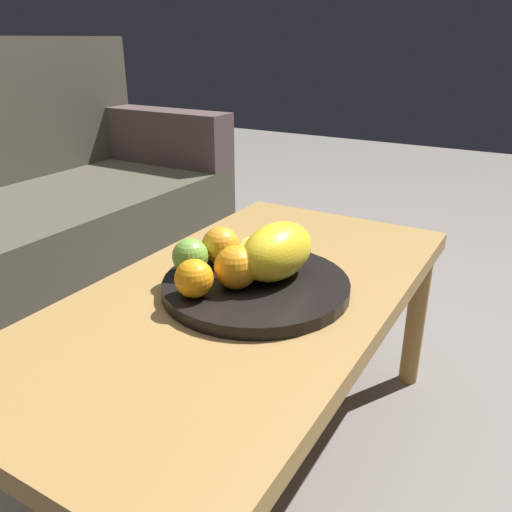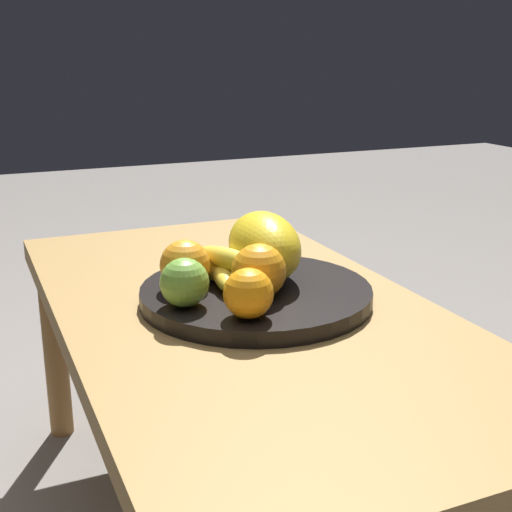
# 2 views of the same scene
# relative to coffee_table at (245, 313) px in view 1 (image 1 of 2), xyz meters

# --- Properties ---
(ground_plane) EXTENTS (8.00, 8.00, 0.00)m
(ground_plane) POSITION_rel_coffee_table_xyz_m (0.00, 0.00, -0.39)
(ground_plane) COLOR slate
(coffee_table) EXTENTS (1.06, 0.55, 0.44)m
(coffee_table) POSITION_rel_coffee_table_xyz_m (0.00, 0.00, 0.00)
(coffee_table) COLOR olive
(coffee_table) RESTS_ON ground_plane
(fruit_bowl) EXTENTS (0.36, 0.36, 0.03)m
(fruit_bowl) POSITION_rel_coffee_table_xyz_m (0.01, -0.02, 0.06)
(fruit_bowl) COLOR black
(fruit_bowl) RESTS_ON coffee_table
(melon_large_front) EXTENTS (0.19, 0.13, 0.11)m
(melon_large_front) POSITION_rel_coffee_table_xyz_m (0.04, -0.05, 0.13)
(melon_large_front) COLOR yellow
(melon_large_front) RESTS_ON fruit_bowl
(orange_front) EXTENTS (0.08, 0.08, 0.08)m
(orange_front) POSITION_rel_coffee_table_xyz_m (0.04, 0.08, 0.12)
(orange_front) COLOR orange
(orange_front) RESTS_ON fruit_bowl
(orange_left) EXTENTS (0.08, 0.08, 0.08)m
(orange_left) POSITION_rel_coffee_table_xyz_m (-0.04, -0.01, 0.12)
(orange_left) COLOR orange
(orange_left) RESTS_ON fruit_bowl
(orange_right) EXTENTS (0.07, 0.07, 0.07)m
(orange_right) POSITION_rel_coffee_table_xyz_m (-0.11, 0.04, 0.11)
(orange_right) COLOR orange
(orange_right) RESTS_ON fruit_bowl
(apple_front) EXTENTS (0.07, 0.07, 0.07)m
(apple_front) POSITION_rel_coffee_table_xyz_m (-0.03, 0.10, 0.11)
(apple_front) COLOR #71AB3E
(apple_front) RESTS_ON fruit_bowl
(banana_bunch) EXTENTS (0.17, 0.11, 0.06)m
(banana_bunch) POSITION_rel_coffee_table_xyz_m (0.03, 0.01, 0.10)
(banana_bunch) COLOR yellow
(banana_bunch) RESTS_ON fruit_bowl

